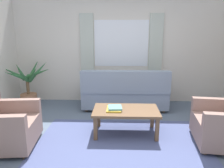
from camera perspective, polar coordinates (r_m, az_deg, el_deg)
name	(u,v)px	position (r m, az deg, el deg)	size (l,w,h in m)	color
ground_plane	(121,143)	(3.48, 2.43, -15.60)	(6.24, 6.24, 0.00)	slate
wall_back	(121,50)	(5.32, 2.47, 9.22)	(5.32, 0.12, 2.60)	silver
window_with_curtains	(121,44)	(5.23, 2.50, 10.79)	(1.98, 0.07, 1.40)	white
area_rug	(121,143)	(3.48, 2.43, -15.52)	(2.65, 1.78, 0.01)	#4C5684
couch	(125,93)	(4.85, 3.45, -2.40)	(1.90, 0.82, 0.92)	gray
armchair_left	(3,125)	(3.62, -27.15, -9.76)	(0.91, 0.92, 0.88)	gray
coffee_table	(126,113)	(3.64, 3.74, -7.66)	(1.10, 0.64, 0.44)	brown
book_stack_on_table	(114,108)	(3.59, 0.67, -6.52)	(0.26, 0.31, 0.05)	gold
potted_plant	(28,86)	(5.31, -21.52, -0.47)	(1.17, 1.16, 1.08)	#9E6B4C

